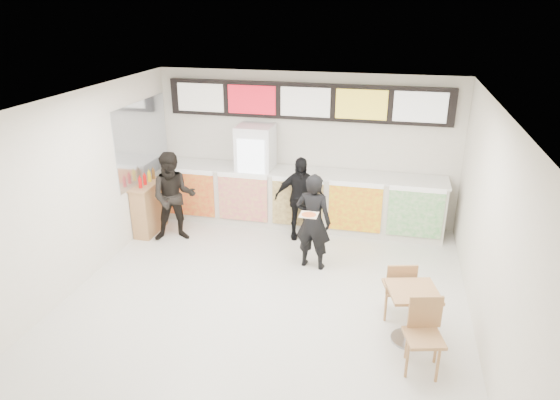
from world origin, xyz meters
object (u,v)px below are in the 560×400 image
(customer_main, at_px, (313,222))
(drinks_fridge, at_px, (256,175))
(condiment_ledge, at_px, (149,207))
(customer_left, at_px, (174,197))
(service_counter, at_px, (301,199))
(cafe_table, at_px, (412,306))
(customer_mid, at_px, (300,198))

(customer_main, bearing_deg, drinks_fridge, -39.92)
(customer_main, height_order, condiment_ledge, customer_main)
(customer_left, bearing_deg, service_counter, 7.71)
(service_counter, distance_m, customer_left, 2.50)
(service_counter, height_order, cafe_table, service_counter)
(customer_mid, relative_size, condiment_ledge, 1.34)
(customer_left, distance_m, condiment_ledge, 0.75)
(drinks_fridge, xyz_separation_m, customer_main, (1.45, -1.64, -0.17))
(cafe_table, height_order, condiment_ledge, condiment_ledge)
(drinks_fridge, relative_size, condiment_ledge, 1.68)
(drinks_fridge, relative_size, customer_left, 1.17)
(customer_main, bearing_deg, customer_mid, -59.20)
(service_counter, bearing_deg, drinks_fridge, 179.01)
(service_counter, height_order, customer_left, customer_left)
(service_counter, distance_m, customer_main, 1.72)
(service_counter, relative_size, drinks_fridge, 2.78)
(customer_left, relative_size, condiment_ledge, 1.44)
(drinks_fridge, distance_m, customer_main, 2.19)
(customer_main, relative_size, customer_mid, 1.04)
(cafe_table, distance_m, condiment_ledge, 5.46)
(customer_main, xyz_separation_m, customer_left, (-2.70, 0.45, 0.02))
(drinks_fridge, bearing_deg, customer_main, -48.55)
(drinks_fridge, height_order, condiment_ledge, drinks_fridge)
(customer_left, relative_size, cafe_table, 1.04)
(drinks_fridge, height_order, customer_mid, drinks_fridge)
(service_counter, bearing_deg, cafe_table, -57.61)
(customer_mid, distance_m, condiment_ledge, 2.94)
(service_counter, distance_m, customer_mid, 0.59)
(service_counter, xyz_separation_m, condiment_ledge, (-2.82, -0.97, -0.06))
(drinks_fridge, relative_size, customer_main, 1.20)
(condiment_ledge, bearing_deg, customer_left, -17.47)
(drinks_fridge, height_order, customer_main, drinks_fridge)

